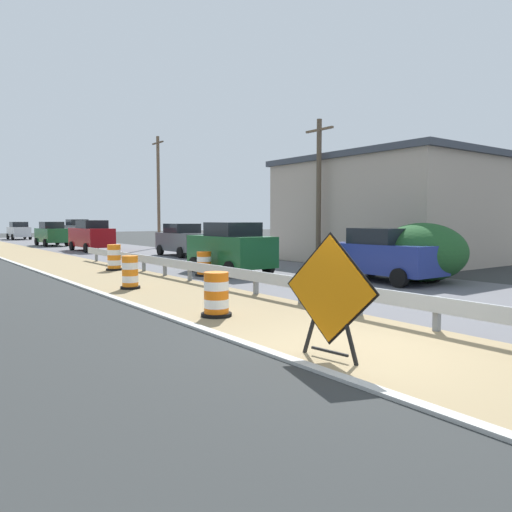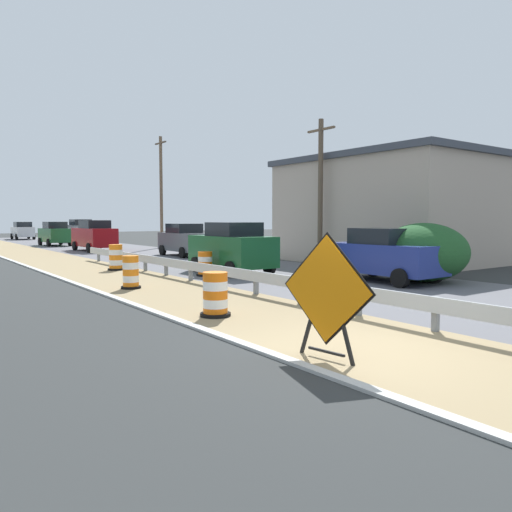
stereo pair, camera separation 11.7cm
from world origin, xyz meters
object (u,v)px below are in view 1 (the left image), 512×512
car_lead_near_lane (51,234)px  car_mid_far_lane (183,240)px  traffic_barrel_close (130,274)px  car_lead_far_lane (91,236)px  warning_sign_diamond (330,293)px  utility_pole_mid (158,190)px  traffic_barrel_mid (204,265)px  utility_pole_near (319,190)px  car_distant_a (384,255)px  car_trailing_far_lane (19,231)px  car_distant_b (231,248)px  traffic_barrel_far (114,259)px  car_trailing_near_lane (78,231)px  traffic_barrel_nearest (216,296)px

car_lead_near_lane → car_mid_far_lane: bearing=-169.9°
traffic_barrel_close → car_lead_far_lane: bearing=75.2°
warning_sign_diamond → utility_pole_mid: bearing=-118.4°
traffic_barrel_mid → utility_pole_near: bearing=5.8°
traffic_barrel_close → car_distant_a: 8.88m
warning_sign_diamond → car_distant_a: 10.49m
car_distant_a → utility_pole_near: bearing=157.5°
car_trailing_far_lane → car_lead_far_lane: bearing=-179.5°
car_mid_far_lane → car_distant_b: bearing=-15.8°
car_lead_far_lane → utility_pole_mid: size_ratio=0.54×
warning_sign_diamond → car_lead_far_lane: (5.76, 29.16, 0.01)m
traffic_barrel_mid → traffic_barrel_far: size_ratio=0.85×
traffic_barrel_far → car_mid_far_lane: 8.65m
warning_sign_diamond → traffic_barrel_mid: (4.31, 11.23, -0.64)m
car_distant_b → car_lead_far_lane: bearing=-0.2°
car_trailing_far_lane → car_distant_a: (2.84, -47.85, -0.01)m
car_trailing_near_lane → car_distant_a: size_ratio=1.07×
car_distant_b → utility_pole_mid: (5.68, 18.71, 3.43)m
car_trailing_near_lane → utility_pole_mid: bearing=10.0°
traffic_barrel_nearest → car_lead_far_lane: (5.36, 25.11, 0.62)m
car_lead_near_lane → utility_pole_mid: 10.56m
car_lead_far_lane → car_lead_near_lane: bearing=1.9°
traffic_barrel_nearest → car_lead_far_lane: 25.68m
warning_sign_diamond → car_trailing_far_lane: bearing=-103.8°
car_mid_far_lane → utility_pole_mid: (2.69, 8.98, 3.50)m
warning_sign_diamond → car_lead_near_lane: warning_sign_diamond is taller
warning_sign_diamond → utility_pole_near: bearing=-140.7°
car_lead_near_lane → car_distant_a: car_lead_near_lane is taller
utility_pole_near → car_lead_near_lane: bearing=102.6°
car_trailing_near_lane → car_lead_near_lane: bearing=-34.0°
warning_sign_diamond → traffic_barrel_nearest: size_ratio=2.00×
traffic_barrel_far → traffic_barrel_close: bearing=-105.9°
car_lead_far_lane → traffic_barrel_close: bearing=164.2°
utility_pole_near → car_distant_b: bearing=-175.0°
traffic_barrel_mid → utility_pole_mid: size_ratio=0.11×
car_distant_a → car_lead_far_lane: bearing=-172.9°
traffic_barrel_close → traffic_barrel_mid: 4.09m
car_trailing_far_lane → car_distant_a: car_trailing_far_lane is taller
car_lead_far_lane → car_trailing_far_lane: (0.06, 24.61, -0.11)m
traffic_barrel_close → traffic_barrel_far: size_ratio=0.94×
traffic_barrel_far → traffic_barrel_mid: bearing=-64.1°
car_trailing_near_lane → car_distant_b: size_ratio=1.07×
traffic_barrel_nearest → car_trailing_far_lane: (5.42, 49.72, 0.51)m
traffic_barrel_far → car_distant_b: 5.33m
car_lead_near_lane → warning_sign_diamond: bearing=170.8°
traffic_barrel_close → traffic_barrel_mid: traffic_barrel_close is taller
traffic_barrel_far → car_lead_near_lane: car_lead_near_lane is taller
car_lead_near_lane → traffic_barrel_mid: bearing=176.6°
traffic_barrel_far → car_lead_far_lane: car_lead_far_lane is taller
traffic_barrel_mid → car_lead_near_lane: (1.00, 26.82, 0.58)m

